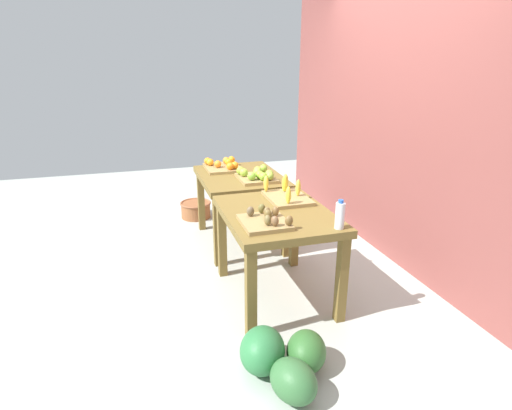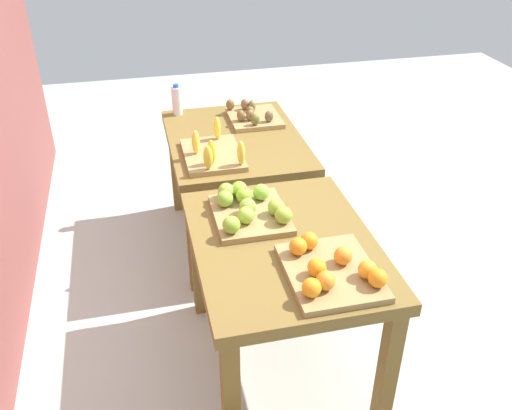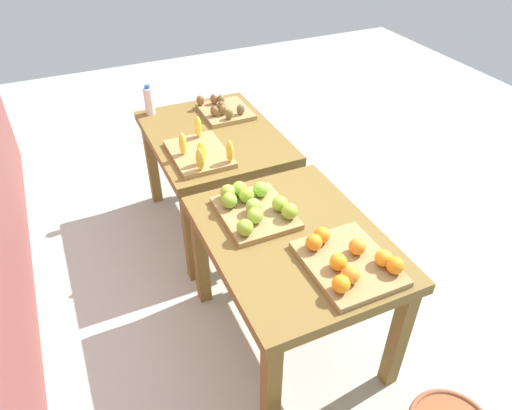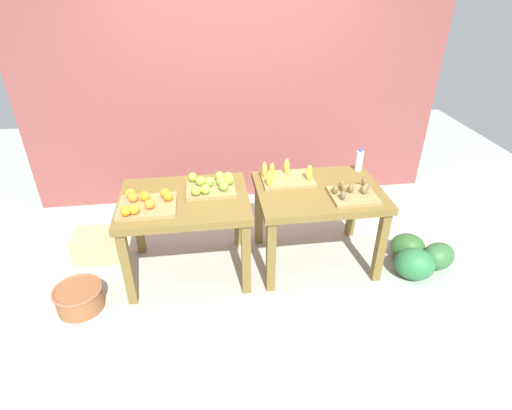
% 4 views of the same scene
% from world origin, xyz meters
% --- Properties ---
extents(ground_plane, '(8.00, 8.00, 0.00)m').
position_xyz_m(ground_plane, '(0.00, 0.00, 0.00)').
color(ground_plane, '#A5AEA5').
extents(display_table_left, '(1.04, 0.80, 0.74)m').
position_xyz_m(display_table_left, '(-0.56, 0.00, 0.63)').
color(display_table_left, brown).
rests_on(display_table_left, ground_plane).
extents(display_table_right, '(1.04, 0.80, 0.74)m').
position_xyz_m(display_table_right, '(0.56, 0.00, 0.63)').
color(display_table_right, brown).
rests_on(display_table_right, ground_plane).
extents(orange_bin, '(0.44, 0.36, 0.11)m').
position_xyz_m(orange_bin, '(-0.84, -0.11, 0.78)').
color(orange_bin, '#987C4B').
rests_on(orange_bin, display_table_left).
extents(apple_bin, '(0.40, 0.35, 0.11)m').
position_xyz_m(apple_bin, '(-0.33, 0.11, 0.78)').
color(apple_bin, '#987C4B').
rests_on(apple_bin, display_table_left).
extents(banana_crate, '(0.44, 0.32, 0.17)m').
position_xyz_m(banana_crate, '(0.31, 0.17, 0.78)').
color(banana_crate, '#987C4B').
rests_on(banana_crate, display_table_right).
extents(kiwi_bin, '(0.36, 0.32, 0.10)m').
position_xyz_m(kiwi_bin, '(0.79, -0.16, 0.77)').
color(kiwi_bin, '#987C4B').
rests_on(kiwi_bin, display_table_right).
extents(water_bottle, '(0.07, 0.07, 0.21)m').
position_xyz_m(water_bottle, '(1.00, 0.30, 0.83)').
color(water_bottle, silver).
rests_on(water_bottle, display_table_right).
extents(watermelon_pile, '(0.67, 0.64, 0.28)m').
position_xyz_m(watermelon_pile, '(1.45, -0.26, 0.13)').
color(watermelon_pile, '#326435').
rests_on(watermelon_pile, ground_plane).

